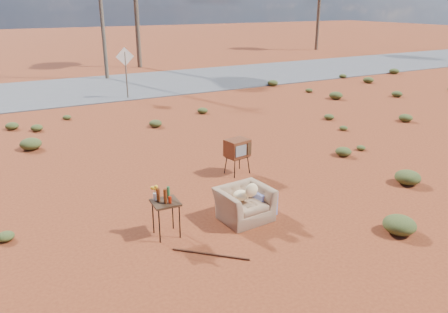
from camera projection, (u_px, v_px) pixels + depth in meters
name	position (u px, v px, depth m)	size (l,w,h in m)	color
ground	(234.00, 219.00, 8.52)	(140.00, 140.00, 0.00)	brown
highway	(79.00, 90.00, 20.93)	(140.00, 7.00, 0.04)	#565659
armchair	(247.00, 199.00, 8.47)	(1.19, 0.82, 0.86)	#8E6B4D
tv_unit	(237.00, 149.00, 10.57)	(0.61, 0.53, 0.88)	black
side_table	(163.00, 200.00, 7.73)	(0.49, 0.49, 0.95)	#372114
rusty_bar	(210.00, 254.00, 7.32)	(0.04, 0.04, 1.34)	#461F12
road_sign	(125.00, 64.00, 18.62)	(0.78, 0.06, 2.19)	brown
scrub_patch	(126.00, 154.00, 11.75)	(17.49, 8.07, 0.33)	#484F22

